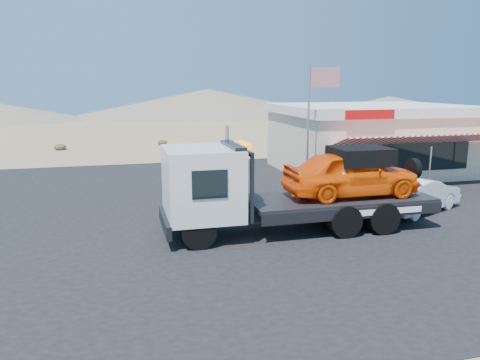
{
  "coord_description": "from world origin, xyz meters",
  "views": [
    {
      "loc": [
        -3.8,
        -15.68,
        5.17
      ],
      "look_at": [
        0.63,
        1.39,
        1.5
      ],
      "focal_mm": 35.0,
      "sensor_mm": 36.0,
      "label": 1
    }
  ],
  "objects": [
    {
      "name": "flagpole",
      "position": [
        4.93,
        4.5,
        3.76
      ],
      "size": [
        1.55,
        0.1,
        6.0
      ],
      "color": "#99999E",
      "rests_on": "asphalt_lot"
    },
    {
      "name": "distant_hills",
      "position": [
        -9.77,
        55.14,
        1.89
      ],
      "size": [
        126.0,
        48.0,
        4.2
      ],
      "color": "#726B59",
      "rests_on": "ground"
    },
    {
      "name": "jerky_store",
      "position": [
        10.5,
        8.97,
        1.99
      ],
      "size": [
        10.4,
        9.97,
        3.9
      ],
      "color": "#C2B193",
      "rests_on": "asphalt_lot"
    },
    {
      "name": "white_sedan",
      "position": [
        7.84,
        0.36,
        0.73
      ],
      "size": [
        4.56,
        3.19,
        1.42
      ],
      "primitive_type": "imported",
      "rotation": [
        0.0,
        0.0,
        2.01
      ],
      "color": "silver",
      "rests_on": "asphalt_lot"
    },
    {
      "name": "tow_truck",
      "position": [
        2.04,
        -0.63,
        1.72
      ],
      "size": [
        9.56,
        2.83,
        3.2
      ],
      "color": "black",
      "rests_on": "asphalt_lot"
    },
    {
      "name": "asphalt_lot",
      "position": [
        2.0,
        3.0,
        0.01
      ],
      "size": [
        32.0,
        24.0,
        0.02
      ],
      "primitive_type": "cube",
      "color": "black",
      "rests_on": "ground"
    },
    {
      "name": "ground",
      "position": [
        0.0,
        0.0,
        0.0
      ],
      "size": [
        120.0,
        120.0,
        0.0
      ],
      "primitive_type": "plane",
      "color": "#937554",
      "rests_on": "ground"
    }
  ]
}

